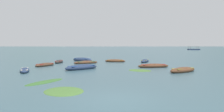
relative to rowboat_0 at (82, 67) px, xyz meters
name	(u,v)px	position (x,y,z in m)	size (l,w,h in m)	color
ground_plane	(123,46)	(4.18, 1487.51, -0.21)	(6000.00, 6000.00, 0.00)	#385660
mountain_1	(32,25)	(-974.51, 2131.68, 229.32)	(1153.45, 1153.45, 459.05)	slate
mountain_2	(132,37)	(115.66, 2500.26, 111.90)	(817.15, 817.15, 224.22)	slate
rowboat_0	(82,67)	(0.00, 0.00, 0.00)	(3.75, 3.92, 0.67)	navy
rowboat_1	(82,60)	(-2.27, 11.65, 0.03)	(4.20, 3.48, 0.76)	navy
rowboat_2	(115,61)	(3.28, 10.37, -0.04)	(3.35, 1.23, 0.53)	brown
rowboat_3	(45,65)	(-5.39, 3.33, -0.05)	(2.10, 3.57, 0.50)	#4C3323
rowboat_4	(86,62)	(-0.87, 7.27, -0.05)	(3.65, 2.87, 0.52)	brown
rowboat_5	(153,66)	(8.16, 2.46, -0.03)	(3.98, 1.98, 0.56)	brown
rowboat_6	(145,61)	(8.03, 10.35, -0.04)	(2.01, 3.81, 0.53)	navy
rowboat_8	(183,70)	(10.38, -1.82, -0.02)	(3.55, 3.22, 0.60)	brown
rowboat_9	(59,62)	(-5.19, 8.40, -0.04)	(1.49, 3.61, 0.52)	#2D2826
rowboat_10	(25,70)	(-5.27, -2.28, -0.07)	(2.28, 3.65, 0.43)	navy
ferry_0	(194,49)	(49.38, 109.02, 0.24)	(7.67, 4.15, 2.54)	navy
weed_patch_0	(45,82)	(-0.97, -7.97, -0.21)	(3.40, 1.06, 0.14)	#38662D
weed_patch_1	(64,91)	(1.19, -10.78, -0.21)	(2.59, 2.18, 0.14)	#477033
weed_patch_2	(140,71)	(6.28, -0.83, -0.21)	(2.04, 2.44, 0.14)	#477033
weed_patch_3	(86,67)	(0.02, 2.61, -0.21)	(2.52, 1.68, 0.14)	#38662D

